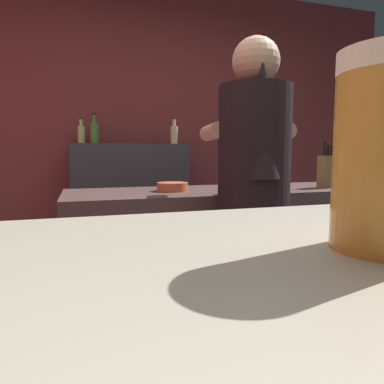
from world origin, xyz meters
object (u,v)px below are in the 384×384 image
at_px(bottle_olive_oil, 81,134).
at_px(bottle_soy, 95,132).
at_px(knife_block, 328,171).
at_px(mixing_bowl, 172,187).
at_px(chefs_knife, 264,188).
at_px(bottle_hot_sauce, 174,134).
at_px(bartender, 254,189).

bearing_deg(bottle_olive_oil, bottle_soy, -21.03).
distance_m(bottle_olive_oil, bottle_soy, 0.12).
distance_m(knife_block, bottle_soy, 1.89).
height_order(mixing_bowl, bottle_olive_oil, bottle_olive_oil).
distance_m(knife_block, chefs_knife, 0.43).
bearing_deg(bottle_soy, bottle_olive_oil, 158.97).
height_order(bottle_hot_sauce, bottle_soy, bottle_soy).
bearing_deg(bartender, bottle_hot_sauce, 9.67).
xyz_separation_m(bartender, chefs_knife, (0.28, 0.41, -0.04)).
bearing_deg(bottle_soy, bottle_hot_sauce, -11.77).
xyz_separation_m(mixing_bowl, chefs_knife, (0.57, -0.05, -0.02)).
relative_size(bartender, bottle_hot_sauce, 7.39).
xyz_separation_m(knife_block, chefs_knife, (-0.42, 0.05, -0.10)).
distance_m(mixing_bowl, chefs_knife, 0.57).
distance_m(bartender, chefs_knife, 0.50).
bearing_deg(mixing_bowl, bottle_olive_oil, 111.70).
height_order(chefs_knife, bottle_olive_oil, bottle_olive_oil).
distance_m(mixing_bowl, bottle_olive_oil, 1.37).
bearing_deg(chefs_knife, knife_block, -5.92).
bearing_deg(bottle_soy, knife_block, -43.09).
height_order(bartender, mixing_bowl, bartender).
relative_size(chefs_knife, bottle_soy, 0.93).
distance_m(chefs_knife, bottle_soy, 1.60).
relative_size(chefs_knife, bottle_hot_sauce, 1.07).
height_order(bartender, bottle_hot_sauce, bartender).
bearing_deg(bartender, mixing_bowl, 41.70).
bearing_deg(bottle_soy, chefs_knife, -52.48).
bearing_deg(mixing_bowl, bartender, -57.89).
height_order(bartender, bottle_olive_oil, bartender).
relative_size(bartender, chefs_knife, 6.93).
distance_m(chefs_knife, bottle_hot_sauce, 1.19).
bearing_deg(bartender, chefs_knife, -25.05).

